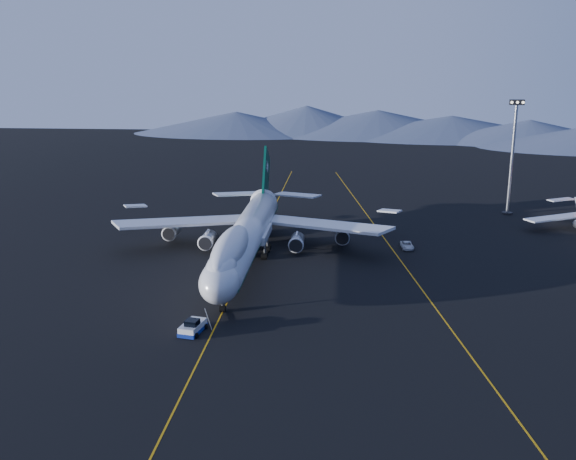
# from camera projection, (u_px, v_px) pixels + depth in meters

# --- Properties ---
(ground) EXTENTS (500.00, 500.00, 0.00)m
(ground) POSITION_uv_depth(u_px,v_px,m) (247.00, 262.00, 128.95)
(ground) COLOR black
(ground) RESTS_ON ground
(taxiway_line_main) EXTENTS (0.25, 220.00, 0.01)m
(taxiway_line_main) POSITION_uv_depth(u_px,v_px,m) (247.00, 262.00, 128.95)
(taxiway_line_main) COLOR orange
(taxiway_line_main) RESTS_ON ground
(taxiway_line_side) EXTENTS (28.08, 198.09, 0.01)m
(taxiway_line_side) POSITION_uv_depth(u_px,v_px,m) (394.00, 252.00, 136.03)
(taxiway_line_side) COLOR orange
(taxiway_line_side) RESTS_ON ground
(boeing_747) EXTENTS (59.62, 72.43, 19.37)m
(boeing_747) POSITION_uv_depth(u_px,v_px,m) (247.00, 234.00, 127.49)
(boeing_747) COLOR silver
(boeing_747) RESTS_ON ground
(pushback_tug) EXTENTS (3.81, 5.69, 2.30)m
(pushback_tug) POSITION_uv_depth(u_px,v_px,m) (193.00, 328.00, 95.39)
(pushback_tug) COLOR silver
(pushback_tug) RESTS_ON ground
(service_van) EXTENTS (2.83, 5.44, 1.46)m
(service_van) POSITION_uv_depth(u_px,v_px,m) (407.00, 245.00, 138.06)
(service_van) COLOR silver
(service_van) RESTS_ON ground
(floodlight_mast) EXTENTS (3.67, 2.75, 29.72)m
(floodlight_mast) POSITION_uv_depth(u_px,v_px,m) (512.00, 157.00, 165.61)
(floodlight_mast) COLOR black
(floodlight_mast) RESTS_ON ground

